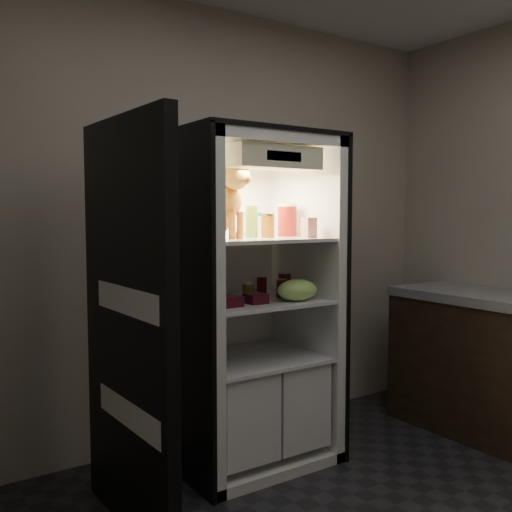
{
  "coord_description": "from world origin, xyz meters",
  "views": [
    {
      "loc": [
        -1.77,
        -1.35,
        1.43
      ],
      "look_at": [
        0.03,
        1.32,
        1.19
      ],
      "focal_mm": 40.0,
      "sensor_mm": 36.0,
      "label": 1
    }
  ],
  "objects_px": {
    "parmesan_shaker": "(252,222)",
    "soda_can_c": "(281,288)",
    "mayo_tub": "(253,224)",
    "soda_can_b": "(284,284)",
    "berry_box_left": "(230,301)",
    "berry_box_right": "(256,299)",
    "tabby_cat": "(218,208)",
    "cream_carton": "(309,228)",
    "salsa_jar": "(268,226)",
    "soda_can_a": "(262,285)",
    "condiment_jar": "(248,290)",
    "pepper_jar": "(287,220)",
    "grape_bag": "(297,290)",
    "refrigerator": "(246,323)"
  },
  "relations": [
    {
      "from": "tabby_cat",
      "to": "pepper_jar",
      "type": "bearing_deg",
      "value": -22.6
    },
    {
      "from": "tabby_cat",
      "to": "cream_carton",
      "type": "xyz_separation_m",
      "value": [
        0.46,
        -0.22,
        -0.11
      ]
    },
    {
      "from": "refrigerator",
      "to": "tabby_cat",
      "type": "bearing_deg",
      "value": -175.14
    },
    {
      "from": "parmesan_shaker",
      "to": "cream_carton",
      "type": "xyz_separation_m",
      "value": [
        0.25,
        -0.2,
        -0.03
      ]
    },
    {
      "from": "parmesan_shaker",
      "to": "soda_can_b",
      "type": "bearing_deg",
      "value": 2.13
    },
    {
      "from": "mayo_tub",
      "to": "cream_carton",
      "type": "relative_size",
      "value": 1.26
    },
    {
      "from": "salsa_jar",
      "to": "soda_can_c",
      "type": "xyz_separation_m",
      "value": [
        0.09,
        -0.01,
        -0.36
      ]
    },
    {
      "from": "refrigerator",
      "to": "berry_box_left",
      "type": "distance_m",
      "value": 0.36
    },
    {
      "from": "mayo_tub",
      "to": "berry_box_right",
      "type": "bearing_deg",
      "value": -121.09
    },
    {
      "from": "pepper_jar",
      "to": "grape_bag",
      "type": "distance_m",
      "value": 0.45
    },
    {
      "from": "cream_carton",
      "to": "berry_box_left",
      "type": "xyz_separation_m",
      "value": [
        -0.5,
        0.03,
        -0.38
      ]
    },
    {
      "from": "cream_carton",
      "to": "grape_bag",
      "type": "xyz_separation_m",
      "value": [
        -0.09,
        -0.01,
        -0.35
      ]
    },
    {
      "from": "berry_box_right",
      "to": "soda_can_c",
      "type": "bearing_deg",
      "value": 20.61
    },
    {
      "from": "soda_can_c",
      "to": "condiment_jar",
      "type": "xyz_separation_m",
      "value": [
        -0.17,
        0.09,
        -0.01
      ]
    },
    {
      "from": "cream_carton",
      "to": "soda_can_c",
      "type": "xyz_separation_m",
      "value": [
        -0.09,
        0.13,
        -0.35
      ]
    },
    {
      "from": "refrigerator",
      "to": "grape_bag",
      "type": "relative_size",
      "value": 7.79
    },
    {
      "from": "mayo_tub",
      "to": "condiment_jar",
      "type": "bearing_deg",
      "value": -135.0
    },
    {
      "from": "soda_can_a",
      "to": "berry_box_right",
      "type": "bearing_deg",
      "value": -130.11
    },
    {
      "from": "salsa_jar",
      "to": "soda_can_a",
      "type": "distance_m",
      "value": 0.4
    },
    {
      "from": "pepper_jar",
      "to": "condiment_jar",
      "type": "xyz_separation_m",
      "value": [
        -0.27,
        0.01,
        -0.4
      ]
    },
    {
      "from": "soda_can_a",
      "to": "condiment_jar",
      "type": "bearing_deg",
      "value": -151.83
    },
    {
      "from": "berry_box_right",
      "to": "berry_box_left",
      "type": "bearing_deg",
      "value": -177.23
    },
    {
      "from": "berry_box_left",
      "to": "berry_box_right",
      "type": "xyz_separation_m",
      "value": [
        0.17,
        0.01,
        -0.0
      ]
    },
    {
      "from": "mayo_tub",
      "to": "pepper_jar",
      "type": "height_order",
      "value": "pepper_jar"
    },
    {
      "from": "soda_can_a",
      "to": "berry_box_right",
      "type": "relative_size",
      "value": 1.04
    },
    {
      "from": "tabby_cat",
      "to": "soda_can_a",
      "type": "distance_m",
      "value": 0.58
    },
    {
      "from": "refrigerator",
      "to": "parmesan_shaker",
      "type": "distance_m",
      "value": 0.59
    },
    {
      "from": "tabby_cat",
      "to": "mayo_tub",
      "type": "relative_size",
      "value": 3.15
    },
    {
      "from": "parmesan_shaker",
      "to": "mayo_tub",
      "type": "relative_size",
      "value": 1.27
    },
    {
      "from": "cream_carton",
      "to": "condiment_jar",
      "type": "distance_m",
      "value": 0.5
    },
    {
      "from": "soda_can_b",
      "to": "berry_box_right",
      "type": "xyz_separation_m",
      "value": [
        -0.32,
        -0.16,
        -0.04
      ]
    },
    {
      "from": "soda_can_a",
      "to": "berry_box_left",
      "type": "distance_m",
      "value": 0.47
    },
    {
      "from": "refrigerator",
      "to": "salsa_jar",
      "type": "height_order",
      "value": "refrigerator"
    },
    {
      "from": "tabby_cat",
      "to": "pepper_jar",
      "type": "height_order",
      "value": "tabby_cat"
    },
    {
      "from": "soda_can_a",
      "to": "berry_box_left",
      "type": "xyz_separation_m",
      "value": [
        -0.39,
        -0.27,
        -0.03
      ]
    },
    {
      "from": "tabby_cat",
      "to": "cream_carton",
      "type": "bearing_deg",
      "value": -46.85
    },
    {
      "from": "tabby_cat",
      "to": "berry_box_left",
      "type": "relative_size",
      "value": 4.08
    },
    {
      "from": "parmesan_shaker",
      "to": "berry_box_left",
      "type": "bearing_deg",
      "value": -146.38
    },
    {
      "from": "cream_carton",
      "to": "condiment_jar",
      "type": "xyz_separation_m",
      "value": [
        -0.26,
        0.22,
        -0.36
      ]
    },
    {
      "from": "mayo_tub",
      "to": "soda_can_b",
      "type": "height_order",
      "value": "mayo_tub"
    },
    {
      "from": "grape_bag",
      "to": "berry_box_right",
      "type": "xyz_separation_m",
      "value": [
        -0.24,
        0.05,
        -0.03
      ]
    },
    {
      "from": "condiment_jar",
      "to": "pepper_jar",
      "type": "bearing_deg",
      "value": -2.42
    },
    {
      "from": "parmesan_shaker",
      "to": "cream_carton",
      "type": "distance_m",
      "value": 0.32
    },
    {
      "from": "pepper_jar",
      "to": "soda_can_b",
      "type": "relative_size",
      "value": 1.42
    },
    {
      "from": "salsa_jar",
      "to": "cream_carton",
      "type": "xyz_separation_m",
      "value": [
        0.18,
        -0.14,
        -0.01
      ]
    },
    {
      "from": "parmesan_shaker",
      "to": "soda_can_c",
      "type": "height_order",
      "value": "parmesan_shaker"
    },
    {
      "from": "tabby_cat",
      "to": "parmesan_shaker",
      "type": "relative_size",
      "value": 2.48
    },
    {
      "from": "refrigerator",
      "to": "soda_can_a",
      "type": "bearing_deg",
      "value": 22.42
    },
    {
      "from": "refrigerator",
      "to": "pepper_jar",
      "type": "xyz_separation_m",
      "value": [
        0.27,
        -0.03,
        0.59
      ]
    },
    {
      "from": "refrigerator",
      "to": "soda_can_b",
      "type": "bearing_deg",
      "value": -7.27
    }
  ]
}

